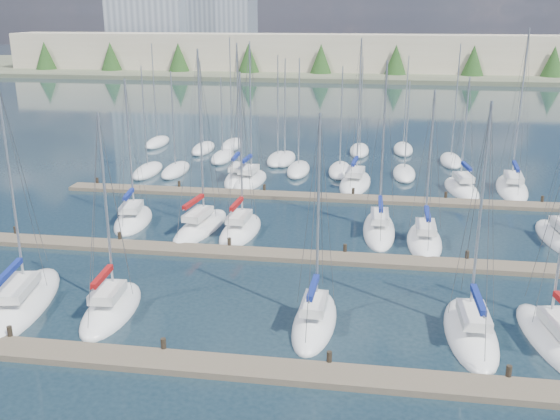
# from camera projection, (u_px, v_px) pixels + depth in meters

# --- Properties ---
(ground) EXTENTS (400.00, 400.00, 0.00)m
(ground) POSITION_uv_depth(u_px,v_px,m) (332.00, 134.00, 83.34)
(ground) COLOR #1C2F39
(ground) RESTS_ON ground
(dock_near) EXTENTS (44.00, 1.93, 1.10)m
(dock_near) POSITION_uv_depth(u_px,v_px,m) (241.00, 368.00, 28.73)
(dock_near) COLOR #6B5E4C
(dock_near) RESTS_ON ground
(dock_mid) EXTENTS (44.00, 1.93, 1.10)m
(dock_mid) POSITION_uv_depth(u_px,v_px,m) (284.00, 255.00, 41.91)
(dock_mid) COLOR #6B5E4C
(dock_mid) RESTS_ON ground
(dock_far) EXTENTS (44.00, 1.93, 1.10)m
(dock_far) POSITION_uv_depth(u_px,v_px,m) (307.00, 197.00, 55.08)
(dock_far) COLOR #6B5E4C
(dock_far) RESTS_ON ground
(sailboat_h) EXTENTS (3.62, 7.17, 11.78)m
(sailboat_h) POSITION_uv_depth(u_px,v_px,m) (133.00, 220.00, 48.88)
(sailboat_h) COLOR white
(sailboat_h) RESTS_ON ground
(sailboat_i) EXTENTS (3.57, 8.83, 14.02)m
(sailboat_i) POSITION_uv_depth(u_px,v_px,m) (201.00, 227.00, 47.25)
(sailboat_i) COLOR white
(sailboat_i) RESTS_ON ground
(sailboat_c) EXTENTS (2.99, 6.99, 11.70)m
(sailboat_c) POSITION_uv_depth(u_px,v_px,m) (111.00, 309.00, 34.32)
(sailboat_c) COLOR white
(sailboat_c) RESTS_ON ground
(sailboat_o) EXTENTS (3.25, 7.57, 13.90)m
(sailboat_o) POSITION_uv_depth(u_px,v_px,m) (250.00, 180.00, 60.18)
(sailboat_o) COLOR white
(sailboat_o) RESTS_ON ground
(sailboat_e) EXTENTS (2.68, 7.91, 12.62)m
(sailboat_e) POSITION_uv_depth(u_px,v_px,m) (471.00, 332.00, 31.84)
(sailboat_e) COLOR white
(sailboat_e) RESTS_ON ground
(sailboat_d) EXTENTS (2.47, 7.17, 11.88)m
(sailboat_d) POSITION_uv_depth(u_px,v_px,m) (315.00, 321.00, 33.03)
(sailboat_d) COLOR white
(sailboat_d) RESTS_ON ground
(sailboat_k) EXTENTS (2.50, 8.75, 13.27)m
(sailboat_k) POSITION_uv_depth(u_px,v_px,m) (379.00, 229.00, 46.79)
(sailboat_k) COLOR white
(sailboat_k) RESTS_ON ground
(sailboat_j) EXTENTS (2.96, 7.46, 12.50)m
(sailboat_j) POSITION_uv_depth(u_px,v_px,m) (240.00, 230.00, 46.59)
(sailboat_j) COLOR white
(sailboat_j) RESTS_ON ground
(sailboat_l) EXTENTS (2.54, 7.49, 11.52)m
(sailboat_l) POSITION_uv_depth(u_px,v_px,m) (424.00, 241.00, 44.49)
(sailboat_l) COLOR white
(sailboat_l) RESTS_ON ground
(sailboat_f) EXTENTS (3.55, 8.36, 11.76)m
(sailboat_f) POSITION_uv_depth(u_px,v_px,m) (554.00, 341.00, 31.04)
(sailboat_f) COLOR white
(sailboat_f) RESTS_ON ground
(sailboat_n) EXTENTS (2.35, 7.56, 13.71)m
(sailboat_n) POSITION_uv_depth(u_px,v_px,m) (238.00, 177.00, 61.16)
(sailboat_n) COLOR white
(sailboat_n) RESTS_ON ground
(sailboat_q) EXTENTS (3.57, 7.72, 10.99)m
(sailboat_q) POSITION_uv_depth(u_px,v_px,m) (462.00, 189.00, 57.42)
(sailboat_q) COLOR white
(sailboat_q) RESTS_ON ground
(sailboat_r) EXTENTS (3.61, 9.61, 15.16)m
(sailboat_r) POSITION_uv_depth(u_px,v_px,m) (512.00, 188.00, 57.60)
(sailboat_r) COLOR white
(sailboat_r) RESTS_ON ground
(sailboat_p) EXTENTS (3.53, 8.65, 14.24)m
(sailboat_p) POSITION_uv_depth(u_px,v_px,m) (355.00, 183.00, 59.38)
(sailboat_p) COLOR white
(sailboat_p) RESTS_ON ground
(sailboat_b) EXTENTS (4.74, 10.17, 13.30)m
(sailboat_b) POSITION_uv_depth(u_px,v_px,m) (21.00, 303.00, 35.04)
(sailboat_b) COLOR white
(sailboat_b) RESTS_ON ground
(distant_boats) EXTENTS (36.93, 20.75, 13.30)m
(distant_boats) POSITION_uv_depth(u_px,v_px,m) (282.00, 158.00, 68.60)
(distant_boats) COLOR #9EA0A5
(distant_boats) RESTS_ON ground
(shoreline) EXTENTS (400.00, 60.00, 38.00)m
(shoreline) POSITION_uv_depth(u_px,v_px,m) (307.00, 43.00, 167.43)
(shoreline) COLOR #666B51
(shoreline) RESTS_ON ground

